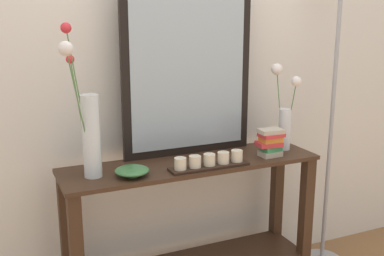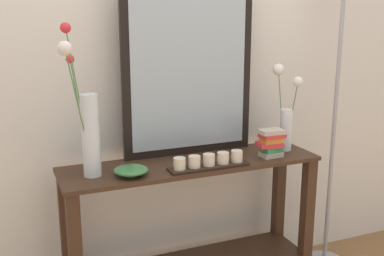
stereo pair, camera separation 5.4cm
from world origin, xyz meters
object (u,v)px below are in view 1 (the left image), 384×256
Objects in this scene: console_table at (192,219)px; book_stack at (270,142)px; vase_right at (284,114)px; floor_lamp at (336,60)px; decorative_bowl at (132,171)px; tall_vase_left at (88,125)px; candle_tray at (209,162)px; mirror_leaning at (188,69)px.

console_table is 8.92× the size of book_stack.
vase_right is 0.25× the size of floor_lamp.
tall_vase_left is at bearing 159.30° from decorative_bowl.
candle_tray is 0.37m from book_stack.
floor_lamp is (0.50, 0.13, 0.38)m from book_stack.
mirror_leaning reaches higher than candle_tray.
console_table is at bearing -179.37° from vase_right.
tall_vase_left is (-0.54, -0.16, -0.20)m from mirror_leaning.
candle_tray is at bearing -5.37° from decorative_bowl.
decorative_bowl is at bearing -20.70° from tall_vase_left.
vase_right is 0.20m from book_stack.
vase_right is (1.03, 0.02, -0.05)m from tall_vase_left.
book_stack is (0.73, 0.00, 0.05)m from decorative_bowl.
console_table is 0.74m from tall_vase_left.
mirror_leaning is 0.60m from decorative_bowl.
vase_right is 1.16× the size of candle_tray.
tall_vase_left is at bearing 176.06° from book_stack.
vase_right is 0.45m from floor_lamp.
console_table is at bearing 1.64° from tall_vase_left.
book_stack is at bearing -165.38° from floor_lamp.
candle_tray is (-0.50, -0.12, -0.16)m from vase_right.
book_stack is at bearing 0.20° from decorative_bowl.
vase_right is 3.17× the size of book_stack.
candle_tray is 0.37m from decorative_bowl.
book_stack reaches higher than candle_tray.
floor_lamp is at bearing 3.40° from console_table.
decorative_bowl is at bearing -149.11° from mirror_leaning.
floor_lamp reaches higher than vase_right.
decorative_bowl is (0.17, -0.06, -0.21)m from tall_vase_left.
mirror_leaning is 1.30× the size of tall_vase_left.
console_table is at bearing -106.59° from mirror_leaning.
mirror_leaning reaches higher than vase_right.
mirror_leaning is 0.57m from vase_right.
candle_tray is (0.54, -0.10, -0.21)m from tall_vase_left.
tall_vase_left is (-0.50, -0.01, 0.54)m from console_table.
tall_vase_left reaches higher than book_stack.
decorative_bowl is 0.08× the size of floor_lamp.
mirror_leaning is 0.48m from candle_tray.
console_table is 1.90× the size of tall_vase_left.
floor_lamp reaches higher than decorative_bowl.
console_table is 0.47m from decorative_bowl.
floor_lamp is at bearing 6.15° from decorative_bowl.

